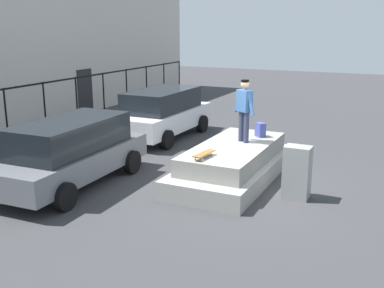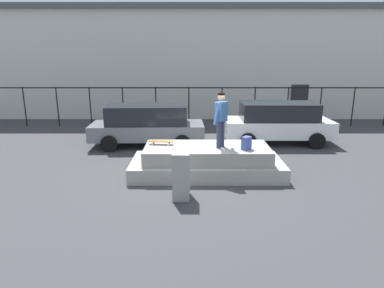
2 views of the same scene
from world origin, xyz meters
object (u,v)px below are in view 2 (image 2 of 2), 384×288
at_px(car_grey_hatchback_near, 147,124).
at_px(utility_box, 181,175).
at_px(backpack, 246,143).
at_px(skateboarder, 221,117).
at_px(car_white_hatchback_mid, 278,122).
at_px(skateboard, 161,141).

xyz_separation_m(car_grey_hatchback_near, utility_box, (1.55, -5.32, -0.27)).
bearing_deg(backpack, car_grey_hatchback_near, 83.17).
xyz_separation_m(skateboarder, utility_box, (-1.15, -1.73, -1.23)).
relative_size(backpack, car_white_hatchback_mid, 0.09).
bearing_deg(skateboard, skateboarder, -9.88).
xyz_separation_m(skateboarder, backpack, (0.76, -0.23, -0.76)).
bearing_deg(utility_box, car_grey_hatchback_near, 107.10).
bearing_deg(car_grey_hatchback_near, backpack, -47.84).
xyz_separation_m(skateboard, utility_box, (0.70, -2.05, -0.38)).
bearing_deg(skateboarder, skateboard, 170.12).
relative_size(skateboard, car_grey_hatchback_near, 0.17).
relative_size(car_grey_hatchback_near, car_white_hatchback_mid, 1.04).
bearing_deg(car_grey_hatchback_near, skateboarder, -53.09).
bearing_deg(car_white_hatchback_mid, skateboard, -141.23).
height_order(skateboard, backpack, backpack).
distance_m(skateboard, car_grey_hatchback_near, 3.38).
distance_m(backpack, car_grey_hatchback_near, 5.16).
relative_size(backpack, utility_box, 0.31).
height_order(skateboarder, skateboard, skateboarder).
xyz_separation_m(car_white_hatchback_mid, utility_box, (-3.91, -5.75, -0.29)).
distance_m(car_white_hatchback_mid, utility_box, 6.96).
relative_size(skateboarder, utility_box, 1.33).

